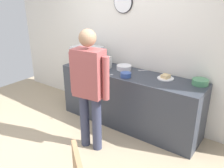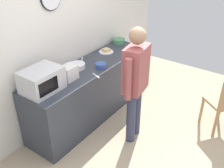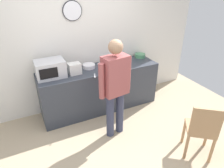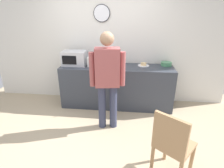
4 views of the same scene
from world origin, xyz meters
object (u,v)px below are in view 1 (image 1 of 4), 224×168
toaster (103,63)px  spoon_utensil (143,70)px  microwave (87,55)px  person_standing (89,83)px  salad_bowl (124,67)px  cereal_bowl (200,82)px  mixing_bowl (126,75)px  sandwich_plate (166,77)px  fork_utensil (108,75)px

toaster → spoon_utensil: (0.60, 0.29, -0.10)m
microwave → person_standing: person_standing is taller
toaster → salad_bowl: bearing=23.8°
salad_bowl → spoon_utensil: (0.28, 0.14, -0.03)m
cereal_bowl → mixing_bowl: size_ratio=1.38×
person_standing → cereal_bowl: bearing=42.3°
cereal_bowl → toaster: 1.56m
person_standing → microwave: bearing=132.8°
sandwich_plate → cereal_bowl: bearing=7.7°
salad_bowl → sandwich_plate: bearing=-0.1°
person_standing → sandwich_plate: bearing=56.1°
toaster → cereal_bowl: bearing=7.6°
person_standing → mixing_bowl: bearing=79.3°
mixing_bowl → toaster: 0.56m
spoon_utensil → microwave: bearing=-167.9°
toaster → person_standing: bearing=-63.5°
mixing_bowl → fork_utensil: (-0.25, -0.10, -0.03)m
sandwich_plate → fork_utensil: size_ratio=1.44×
sandwich_plate → spoon_utensil: bearing=162.4°
mixing_bowl → microwave: bearing=167.7°
sandwich_plate → cereal_bowl: size_ratio=1.09×
mixing_bowl → person_standing: 0.70m
person_standing → salad_bowl: bearing=95.3°
microwave → spoon_utensil: bearing=12.1°
mixing_bowl → person_standing: size_ratio=0.10×
cereal_bowl → mixing_bowl: bearing=-160.9°
salad_bowl → spoon_utensil: salad_bowl is taller
salad_bowl → fork_utensil: size_ratio=1.44×
salad_bowl → toaster: size_ratio=1.11×
sandwich_plate → person_standing: 1.16m
cereal_bowl → person_standing: person_standing is taller
cereal_bowl → mixing_bowl: (-1.00, -0.35, -0.00)m
cereal_bowl → spoon_utensil: bearing=175.2°
sandwich_plate → person_standing: (-0.65, -0.96, 0.06)m
microwave → toaster: bearing=-9.2°
salad_bowl → person_standing: size_ratio=0.14×
mixing_bowl → spoon_utensil: (0.06, 0.43, -0.03)m
salad_bowl → cereal_bowl: 1.22m
mixing_bowl → person_standing: bearing=-100.7°
toaster → fork_utensil: bearing=-40.0°
mixing_bowl → spoon_utensil: 0.43m
microwave → cereal_bowl: microwave is taller
salad_bowl → cereal_bowl: (1.22, 0.06, 0.00)m
mixing_bowl → toaster: size_ratio=0.74×
sandwich_plate → salad_bowl: size_ratio=1.00×
salad_bowl → person_standing: 0.97m
microwave → salad_bowl: (0.74, 0.07, -0.11)m
microwave → fork_utensil: size_ratio=2.94×
salad_bowl → cereal_bowl: size_ratio=1.09×
microwave → salad_bowl: microwave is taller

